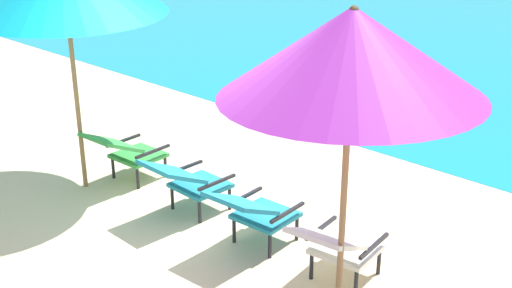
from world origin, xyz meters
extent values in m
plane|color=#CCB78E|center=(0.00, 4.00, 0.00)|extent=(40.00, 40.00, 0.00)
cube|color=#338E3D|center=(-1.56, 0.31, 0.28)|extent=(0.54, 0.52, 0.04)
cube|color=#338E3D|center=(-1.54, -0.06, 0.55)|extent=(0.54, 0.53, 0.27)
cylinder|color=black|center=(-1.78, 0.51, 0.13)|extent=(0.04, 0.04, 0.26)
cylinder|color=black|center=(-1.34, 0.52, 0.13)|extent=(0.04, 0.04, 0.26)
cylinder|color=black|center=(-1.77, 0.09, 0.13)|extent=(0.04, 0.04, 0.26)
cylinder|color=black|center=(-1.33, 0.10, 0.13)|extent=(0.04, 0.04, 0.26)
cube|color=black|center=(-1.82, 0.30, 0.40)|extent=(0.05, 0.50, 0.03)
cube|color=black|center=(-1.30, 0.32, 0.40)|extent=(0.05, 0.50, 0.03)
cube|color=teal|center=(-0.43, 0.24, 0.28)|extent=(0.54, 0.52, 0.04)
cube|color=teal|center=(-0.45, -0.12, 0.55)|extent=(0.54, 0.53, 0.27)
cylinder|color=black|center=(-0.65, 0.46, 0.13)|extent=(0.04, 0.04, 0.26)
cylinder|color=black|center=(-0.21, 0.45, 0.13)|extent=(0.04, 0.04, 0.26)
cylinder|color=black|center=(-0.66, 0.04, 0.13)|extent=(0.04, 0.04, 0.26)
cylinder|color=black|center=(-0.22, 0.03, 0.13)|extent=(0.04, 0.04, 0.26)
cube|color=black|center=(-0.69, 0.25, 0.40)|extent=(0.05, 0.50, 0.03)
cube|color=black|center=(-0.17, 0.24, 0.40)|extent=(0.05, 0.50, 0.03)
cube|color=teal|center=(0.52, 0.21, 0.28)|extent=(0.55, 0.53, 0.04)
cube|color=teal|center=(0.54, -0.16, 0.55)|extent=(0.55, 0.54, 0.27)
cylinder|color=black|center=(0.29, 0.41, 0.13)|extent=(0.04, 0.04, 0.26)
cylinder|color=black|center=(0.73, 0.43, 0.13)|extent=(0.04, 0.04, 0.26)
cylinder|color=black|center=(0.31, -0.01, 0.13)|extent=(0.04, 0.04, 0.26)
cylinder|color=black|center=(0.75, 0.01, 0.13)|extent=(0.04, 0.04, 0.26)
cube|color=black|center=(0.26, 0.20, 0.40)|extent=(0.06, 0.50, 0.03)
cube|color=black|center=(0.78, 0.22, 0.40)|extent=(0.06, 0.50, 0.03)
cube|color=silver|center=(1.44, 0.23, 0.28)|extent=(0.57, 0.55, 0.04)
cube|color=silver|center=(1.48, -0.14, 0.55)|extent=(0.57, 0.57, 0.27)
cylinder|color=black|center=(1.20, 0.41, 0.13)|extent=(0.04, 0.04, 0.26)
cylinder|color=black|center=(1.64, 0.46, 0.13)|extent=(0.04, 0.04, 0.26)
cylinder|color=black|center=(1.25, -0.01, 0.13)|extent=(0.04, 0.04, 0.26)
cylinder|color=black|center=(1.68, 0.04, 0.13)|extent=(0.04, 0.04, 0.26)
cube|color=black|center=(1.18, 0.20, 0.40)|extent=(0.08, 0.50, 0.03)
cube|color=black|center=(1.70, 0.26, 0.40)|extent=(0.08, 0.50, 0.03)
cylinder|color=olive|center=(-1.82, -0.26, 1.01)|extent=(0.05, 0.05, 2.02)
cylinder|color=olive|center=(1.74, -0.29, 0.94)|extent=(0.05, 0.05, 1.89)
cone|color=purple|center=(1.74, -0.29, 2.17)|extent=(2.05, 2.04, 0.67)
sphere|color=#4C3823|center=(1.74, -0.29, 2.46)|extent=(0.07, 0.07, 0.07)
camera|label=1|loc=(4.26, -3.99, 3.28)|focal=46.53mm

